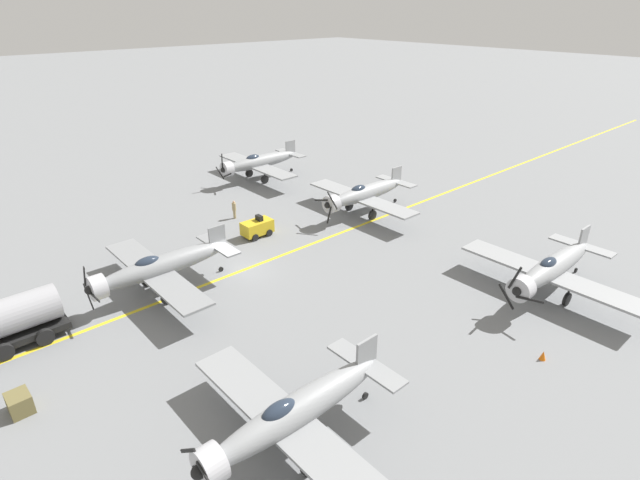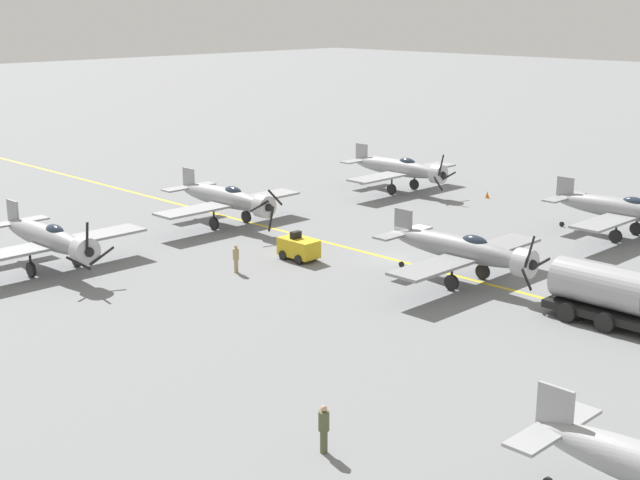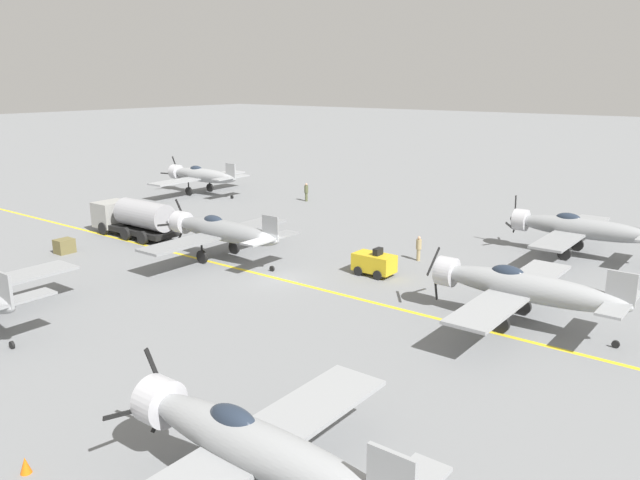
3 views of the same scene
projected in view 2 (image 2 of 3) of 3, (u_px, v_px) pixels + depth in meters
The scene contains 12 objects.
ground_plane at pixel (403, 262), 55.53m from camera, with size 400.00×400.00×0.00m, color slate.
taxiway_stripe at pixel (403, 262), 55.53m from camera, with size 0.30×160.00×0.01m, color yellow.
airplane_mid_left at pixel (623, 209), 60.77m from camera, with size 12.00×9.98×3.65m.
airplane_mid_center at pixel (464, 250), 50.83m from camera, with size 12.00×9.98×3.68m.
airplane_near_left at pixel (400, 168), 75.98m from camera, with size 12.00×9.98×3.74m.
airplane_near_right at pixel (49, 238), 53.27m from camera, with size 12.00×9.98×3.80m.
airplane_near_center at pixel (227, 198), 64.27m from camera, with size 12.00×9.98×3.65m.
fuel_tanker at pixel (626, 300), 43.79m from camera, with size 2.67×8.00×2.98m.
tow_tractor at pixel (299, 248), 55.84m from camera, with size 1.57×2.60×1.79m.
ground_crew_walking at pixel (324, 427), 31.70m from camera, with size 0.40×0.40×1.84m.
ground_crew_inspecting at pixel (236, 258), 53.15m from camera, with size 0.37×0.37×1.71m.
traffic_cone at pixel (487, 195), 73.89m from camera, with size 0.36×0.36×0.55m, color orange.
Camera 2 is at (41.31, 34.11, 15.58)m, focal length 50.00 mm.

